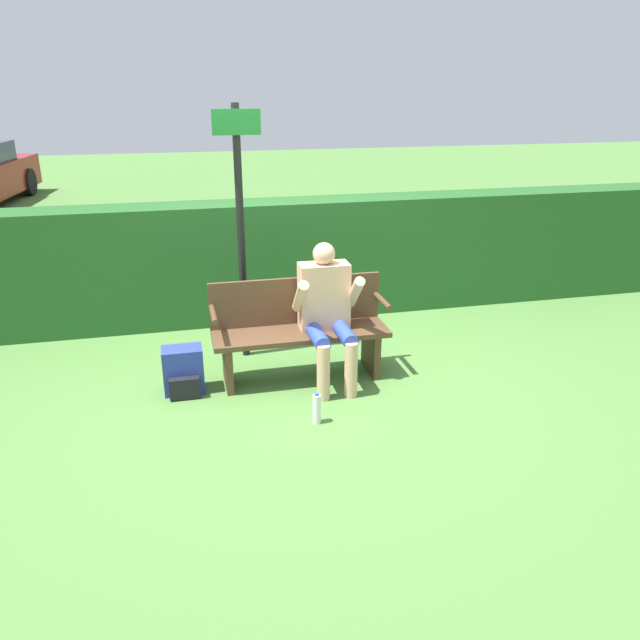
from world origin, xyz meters
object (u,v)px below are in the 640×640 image
Objects in this scene: park_bench at (299,329)px; person_seated at (327,308)px; water_bottle at (317,409)px; backpack at (183,372)px; signpost at (240,220)px.

park_bench is 1.26× the size of person_seated.
person_seated is at bearing -29.78° from park_bench.
person_seated reaches higher than water_bottle.
backpack is 1.45m from signpost.
park_bench is 0.66× the size of signpost.
signpost reaches higher than water_bottle.
signpost is (-0.64, 0.69, 0.65)m from person_seated.
person_seated reaches higher than backpack.
person_seated reaches higher than park_bench.
signpost is at bearing 132.66° from person_seated.
park_bench is at bearing -53.55° from signpost.
signpost is at bearing 126.45° from park_bench.
water_bottle is (-0.26, -0.74, -0.55)m from person_seated.
person_seated is at bearing -1.40° from backpack.
signpost is at bearing 104.69° from water_bottle.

